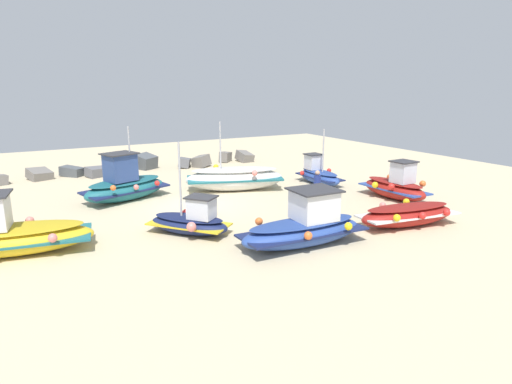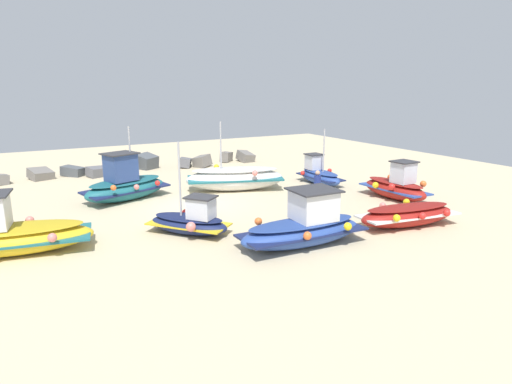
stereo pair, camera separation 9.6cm
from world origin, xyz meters
TOP-DOWN VIEW (x-y plane):
  - ground_plane at (0.00, 0.00)m, footprint 45.28×45.28m
  - fishing_boat_0 at (2.92, 1.65)m, footprint 5.47×3.33m
  - fishing_boat_1 at (-2.66, 2.44)m, footprint 4.62×3.00m
  - fishing_boat_2 at (1.41, -6.90)m, footprint 4.76×2.27m
  - fishing_boat_3 at (-7.72, -2.86)m, footprint 5.40×2.68m
  - fishing_boat_4 at (7.84, 0.80)m, footprint 1.60×3.28m
  - fishing_boat_5 at (6.28, -7.13)m, footprint 4.42×2.17m
  - fishing_boat_6 at (-1.66, -3.80)m, footprint 3.03×3.30m
  - fishing_boat_7 at (9.09, -3.78)m, footprint 2.02×3.69m
  - person_walking at (4.83, -3.04)m, footprint 0.32×0.32m
  - breakwater_rocks at (-0.13, 9.59)m, footprint 16.99×2.64m
  - mooring_buoy_0 at (5.61, -1.70)m, footprint 0.48×0.48m
  - mooring_buoy_1 at (0.03, -1.81)m, footprint 0.37×0.37m

SIDE VIEW (x-z plane):
  - ground_plane at x=0.00m, z-range 0.00..0.00m
  - mooring_buoy_1 at x=0.03m, z-range 0.06..0.57m
  - breakwater_rocks at x=-0.13m, z-range -0.27..0.95m
  - mooring_buoy_0 at x=5.61m, z-range 0.09..0.75m
  - fishing_boat_5 at x=6.28m, z-range 0.01..0.92m
  - fishing_boat_6 at x=-1.66m, z-range -1.26..2.22m
  - fishing_boat_4 at x=7.84m, z-range -1.05..2.10m
  - fishing_boat_7 at x=9.09m, z-range -0.36..1.60m
  - fishing_boat_2 at x=1.41m, z-range -0.35..1.67m
  - fishing_boat_0 at x=2.92m, z-range -1.17..2.51m
  - fishing_boat_3 at x=-7.72m, z-range -0.39..1.74m
  - fishing_boat_1 at x=-2.66m, z-range -1.04..2.57m
  - person_walking at x=4.83m, z-range 0.13..1.84m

